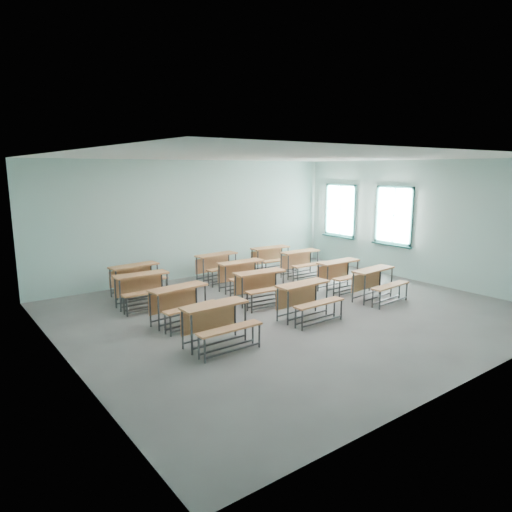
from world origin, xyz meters
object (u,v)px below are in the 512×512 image
at_px(desk_unit_r1c1, 262,283).
at_px(desk_unit_r0c0, 218,319).
at_px(desk_unit_r1c2, 341,271).
at_px(desk_unit_r0c1, 306,296).
at_px(desk_unit_r2c2, 302,260).
at_px(desk_unit_r1c0, 181,300).
at_px(desk_unit_r3c0, 136,275).
at_px(desk_unit_r3c1, 219,263).
at_px(desk_unit_r0c2, 377,280).
at_px(desk_unit_r2c0, 143,285).
at_px(desk_unit_r3c2, 272,256).
at_px(desk_unit_r2c1, 243,272).

bearing_deg(desk_unit_r1c1, desk_unit_r0c0, -138.48).
bearing_deg(desk_unit_r1c1, desk_unit_r1c2, -0.17).
height_order(desk_unit_r0c1, desk_unit_r2c2, same).
relative_size(desk_unit_r0c0, desk_unit_r2c2, 0.98).
bearing_deg(desk_unit_r1c2, desk_unit_r2c2, 83.85).
bearing_deg(desk_unit_r1c0, desk_unit_r3c0, 81.90).
bearing_deg(desk_unit_r0c1, desk_unit_r3c1, 84.46).
relative_size(desk_unit_r1c0, desk_unit_r1c2, 1.06).
distance_m(desk_unit_r0c2, desk_unit_r1c0, 4.49).
height_order(desk_unit_r1c1, desk_unit_r3c1, same).
distance_m(desk_unit_r0c2, desk_unit_r2c0, 5.21).
bearing_deg(desk_unit_r1c1, desk_unit_r0c1, -80.95).
distance_m(desk_unit_r3c0, desk_unit_r3c2, 4.13).
height_order(desk_unit_r0c1, desk_unit_r2c1, same).
bearing_deg(desk_unit_r3c1, desk_unit_r2c2, -29.78).
distance_m(desk_unit_r0c1, desk_unit_r2c0, 3.54).
relative_size(desk_unit_r0c2, desk_unit_r2c1, 1.02).
height_order(desk_unit_r0c2, desk_unit_r1c1, same).
distance_m(desk_unit_r1c1, desk_unit_r1c2, 2.29).
bearing_deg(desk_unit_r1c1, desk_unit_r1c0, -171.00).
height_order(desk_unit_r0c2, desk_unit_r3c2, same).
bearing_deg(desk_unit_r3c2, desk_unit_r3c0, -175.96).
distance_m(desk_unit_r1c1, desk_unit_r3c2, 3.22).
relative_size(desk_unit_r0c0, desk_unit_r1c0, 0.95).
relative_size(desk_unit_r0c0, desk_unit_r3c0, 0.95).
bearing_deg(desk_unit_r3c0, desk_unit_r1c0, -97.48).
height_order(desk_unit_r0c2, desk_unit_r2c2, same).
height_order(desk_unit_r1c1, desk_unit_r3c0, same).
height_order(desk_unit_r2c1, desk_unit_r3c2, same).
bearing_deg(desk_unit_r0c2, desk_unit_r0c0, 177.58).
bearing_deg(desk_unit_r0c2, desk_unit_r1c0, 159.54).
xyz_separation_m(desk_unit_r0c0, desk_unit_r2c0, (-0.10, 2.88, 0.00)).
xyz_separation_m(desk_unit_r0c1, desk_unit_r3c0, (-2.03, 3.69, 0.00)).
bearing_deg(desk_unit_r1c1, desk_unit_r0c2, -24.62).
distance_m(desk_unit_r1c1, desk_unit_r3c0, 3.05).
xyz_separation_m(desk_unit_r0c2, desk_unit_r1c1, (-2.27, 1.33, 0.00)).
relative_size(desk_unit_r2c1, desk_unit_r3c2, 0.99).
bearing_deg(desk_unit_r3c1, desk_unit_r0c2, -66.83).
relative_size(desk_unit_r0c1, desk_unit_r1c2, 1.01).
relative_size(desk_unit_r1c2, desk_unit_r2c1, 0.97).
height_order(desk_unit_r0c0, desk_unit_r3c1, same).
height_order(desk_unit_r0c0, desk_unit_r2c0, same).
height_order(desk_unit_r0c0, desk_unit_r1c0, same).
bearing_deg(desk_unit_r1c0, desk_unit_r2c1, 22.80).
bearing_deg(desk_unit_r0c2, desk_unit_r2c0, 144.09).
distance_m(desk_unit_r1c2, desk_unit_r3c1, 3.24).
height_order(desk_unit_r0c0, desk_unit_r3c2, same).
bearing_deg(desk_unit_r1c2, desk_unit_r1c1, 174.04).
distance_m(desk_unit_r0c2, desk_unit_r2c2, 2.71).
bearing_deg(desk_unit_r0c2, desk_unit_r1c2, 84.61).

